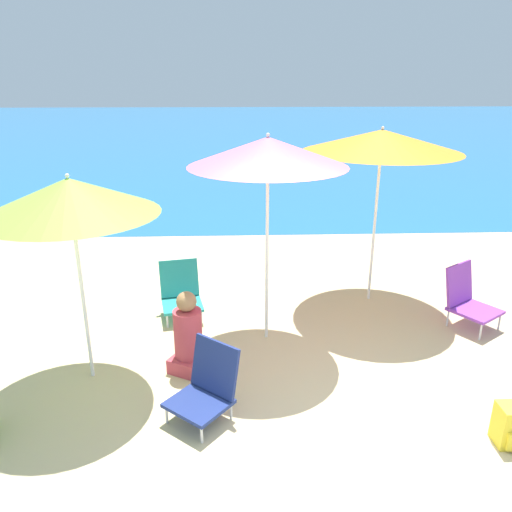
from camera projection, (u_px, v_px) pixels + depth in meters
name	position (u px, v px, depth m)	size (l,w,h in m)	color
ground_plane	(354.00, 447.00, 4.22)	(60.00, 60.00, 0.00)	#D1BA89
sea_water	(252.00, 129.00, 28.53)	(60.00, 40.00, 0.01)	#23669E
beach_umbrella_pink	(268.00, 152.00, 5.24)	(1.72, 1.72, 2.40)	white
beach_umbrella_lime	(70.00, 197.00, 4.56)	(1.64, 1.64, 2.13)	white
beach_umbrella_orange	(382.00, 141.00, 6.27)	(2.02, 2.02, 2.36)	white
beach_chair_navy	(207.00, 385.00, 4.52)	(0.73, 0.73, 0.70)	silver
beach_chair_teal	(181.00, 292.00, 6.46)	(0.61, 0.68, 0.69)	silver
beach_chair_purple	(467.00, 298.00, 6.17)	(0.74, 0.76, 0.76)	silver
person_seated_far	(188.00, 338.00, 5.21)	(0.47, 0.49, 0.90)	#BF3F4C
backpack_yellow	(512.00, 426.00, 4.20)	(0.26, 0.24, 0.37)	yellow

